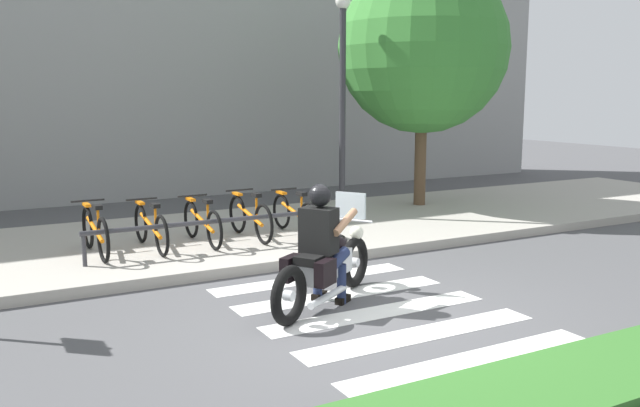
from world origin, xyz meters
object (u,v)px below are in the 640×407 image
object	(u,v)px
bicycle_1	(151,227)
tree_near_rack	(423,48)
bicycle_2	(202,223)
street_lamp	(343,87)
bicycle_4	(295,214)
bicycle_0	(95,232)
bicycle_3	(250,217)
bike_rack	(214,224)
rider	(322,236)
motorcycle	(325,266)

from	to	relation	value
bicycle_1	tree_near_rack	distance (m)	6.89
bicycle_2	street_lamp	bearing A→B (deg)	18.53
bicycle_1	bicycle_4	bearing A→B (deg)	-0.01
bicycle_0	bicycle_3	xyz separation A→B (m)	(2.40, 0.00, -0.00)
bicycle_1	bike_rack	size ratio (longest dim) A/B	0.44
bicycle_2	tree_near_rack	bearing A→B (deg)	15.38
bicycle_3	street_lamp	world-z (taller)	street_lamp
bicycle_3	bicycle_2	bearing A→B (deg)	179.94
rider	bike_rack	xyz separation A→B (m)	(-0.35, 2.65, -0.27)
bike_rack	bicycle_0	bearing A→B (deg)	160.91
bicycle_0	bike_rack	distance (m)	1.69
bicycle_1	bicycle_4	size ratio (longest dim) A/B	1.07
motorcycle	bicycle_0	bearing A→B (deg)	122.56
bicycle_1	tree_near_rack	xyz separation A→B (m)	(6.08, 1.45, 2.90)
bike_rack	street_lamp	distance (m)	4.06
motorcycle	bicycle_2	size ratio (longest dim) A/B	1.22
rider	bicycle_4	bearing A→B (deg)	68.74
bicycle_0	bicycle_3	size ratio (longest dim) A/B	1.01
bicycle_0	tree_near_rack	bearing A→B (deg)	11.93
tree_near_rack	bike_rack	bearing A→B (deg)	-159.18
bicycle_4	bike_rack	bearing A→B (deg)	-160.88
bicycle_2	tree_near_rack	distance (m)	6.19
motorcycle	tree_near_rack	size ratio (longest dim) A/B	0.39
bicycle_0	bicycle_1	distance (m)	0.80
motorcycle	bike_rack	size ratio (longest dim) A/B	0.52
bicycle_0	tree_near_rack	xyz separation A→B (m)	(6.88, 1.45, 2.88)
rider	bicycle_3	distance (m)	3.25
motorcycle	tree_near_rack	xyz separation A→B (m)	(4.86, 4.62, 2.92)
rider	bicycle_2	size ratio (longest dim) A/B	0.89
bicycle_3	tree_near_rack	bearing A→B (deg)	17.97
bicycle_4	street_lamp	distance (m)	2.81
bicycle_4	tree_near_rack	xyz separation A→B (m)	(3.68, 1.45, 2.90)
bicycle_2	bike_rack	distance (m)	0.56
bicycle_0	street_lamp	world-z (taller)	street_lamp
bicycle_2	tree_near_rack	xyz separation A→B (m)	(5.28, 1.45, 2.90)
rider	bicycle_0	bearing A→B (deg)	121.38
rider	bike_rack	bearing A→B (deg)	97.60
bicycle_1	bicycle_2	size ratio (longest dim) A/B	1.04
bicycle_1	rider	bearing A→B (deg)	-70.20
rider	bicycle_1	world-z (taller)	rider
bike_rack	tree_near_rack	bearing A→B (deg)	20.82
motorcycle	street_lamp	xyz separation A→B (m)	(2.72, 4.22, 2.12)
motorcycle	bicycle_0	world-z (taller)	motorcycle
bicycle_0	tree_near_rack	distance (m)	7.60
bicycle_3	bike_rack	size ratio (longest dim) A/B	0.43
rider	bike_rack	size ratio (longest dim) A/B	0.38
bicycle_0	bicycle_3	world-z (taller)	bicycle_0
motorcycle	bicycle_1	world-z (taller)	motorcycle
bike_rack	bicycle_4	bearing A→B (deg)	19.12
bicycle_3	bike_rack	bearing A→B (deg)	-145.30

